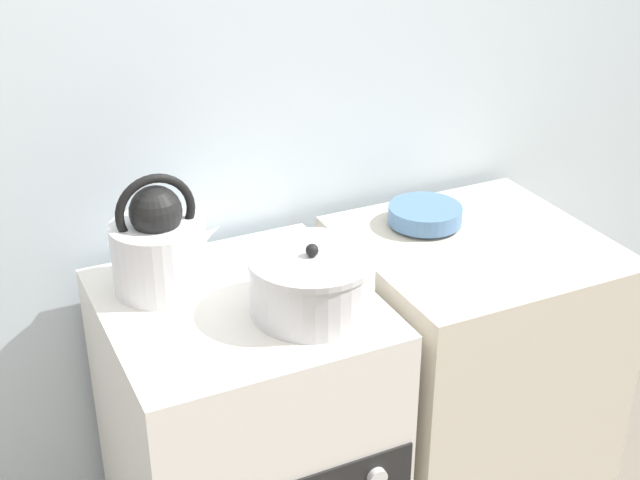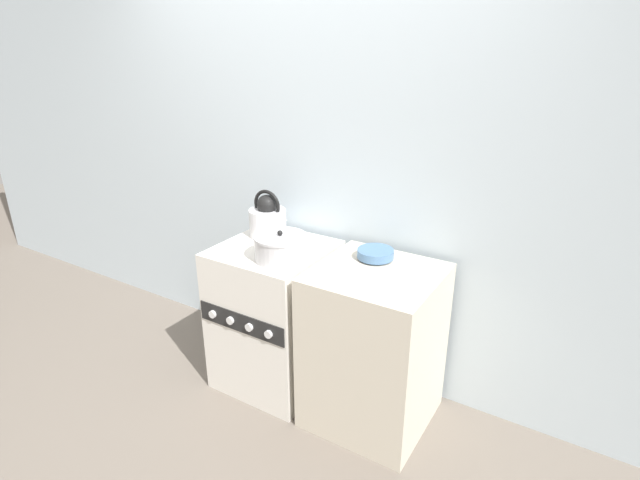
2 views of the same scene
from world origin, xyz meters
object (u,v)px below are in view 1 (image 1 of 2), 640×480
object	(u,v)px
kettle	(160,246)
enamel_bowl	(425,215)
stove	(245,453)
cooking_pot	(312,284)

from	to	relation	value
kettle	enamel_bowl	size ratio (longest dim) A/B	1.47
stove	kettle	distance (m)	0.57
kettle	cooking_pot	world-z (taller)	kettle
cooking_pot	enamel_bowl	size ratio (longest dim) A/B	1.46
stove	enamel_bowl	world-z (taller)	enamel_bowl
enamel_bowl	kettle	bearing A→B (deg)	179.96
stove	cooking_pot	xyz separation A→B (m)	(0.13, -0.11, 0.50)
kettle	cooking_pot	bearing A→B (deg)	-42.48
cooking_pot	stove	bearing A→B (deg)	140.97
enamel_bowl	stove	bearing A→B (deg)	-166.76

